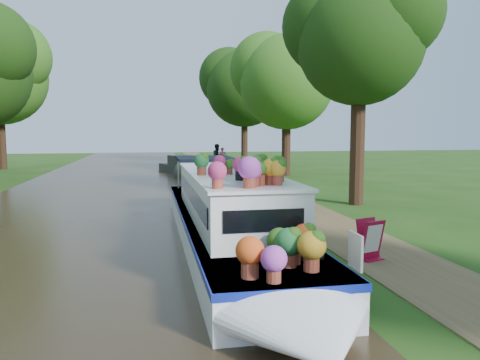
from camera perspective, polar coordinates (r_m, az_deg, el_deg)
The scene contains 12 objects.
ground at distance 14.82m, azimuth 5.40°, elevation -5.19°, with size 100.00×100.00×0.00m, color #1B3E0F.
canal_water at distance 14.36m, azimuth -18.36°, elevation -5.80°, with size 10.00×100.00×0.02m, color black.
towpath at distance 15.19m, azimuth 9.76°, elevation -4.92°, with size 2.20×100.00×0.03m, color brown.
plant_boat at distance 11.30m, azimuth -1.29°, elevation -4.28°, with size 2.29×13.52×2.22m.
tree_near_overhang at distance 19.13m, azimuth 14.33°, elevation 17.07°, with size 5.52×5.28×8.99m.
tree_near_mid at distance 30.49m, azimuth 5.65°, elevation 12.68°, with size 6.90×6.60×9.40m.
tree_near_far at distance 41.06m, azimuth 0.50°, elevation 11.83°, with size 7.59×7.26×10.30m.
second_boat at distance 31.36m, azimuth -6.59°, elevation 1.60°, with size 3.48×6.61×1.21m.
sandwich_board at distance 10.81m, azimuth 15.60°, elevation -7.23°, with size 0.60×0.61×0.90m.
pedestrian_pink at distance 35.85m, azimuth -2.15°, elevation 2.72°, with size 0.58×0.38×1.60m, color #D65886.
pedestrian_dark at distance 35.08m, azimuth -2.75°, elevation 2.88°, with size 0.91×0.71×1.88m, color black.
verge_plant at distance 14.24m, azimuth 3.55°, elevation -4.86°, with size 0.34×0.29×0.38m, color #2B6B20.
Camera 1 is at (-4.11, -13.95, 2.87)m, focal length 35.00 mm.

